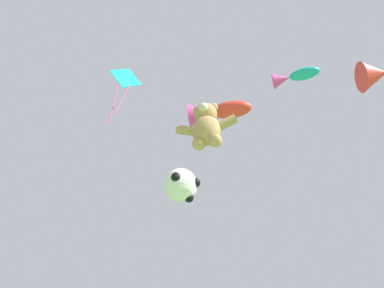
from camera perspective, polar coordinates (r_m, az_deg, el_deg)
teddy_bear_kite at (r=8.40m, az=2.71°, el=3.60°), size 1.76×0.77×1.78m
soccer_ball_kite at (r=7.44m, az=-2.16°, el=-7.85°), size 0.93×0.93×0.86m
fish_kite_crimson at (r=10.03m, az=4.51°, el=6.12°), size 2.13×0.84×0.76m
fish_kite_teal at (r=10.04m, az=18.65°, el=12.05°), size 1.43×0.51×0.49m
diamond_kite at (r=10.98m, az=-12.75°, el=11.47°), size 0.94×0.85×3.11m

